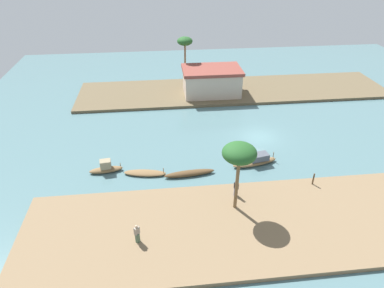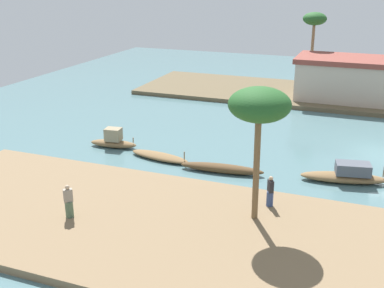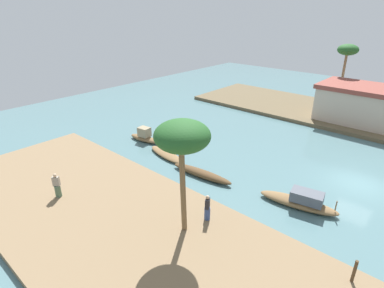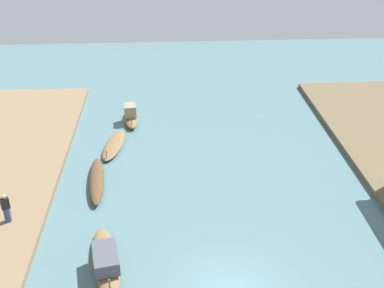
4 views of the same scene
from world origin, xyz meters
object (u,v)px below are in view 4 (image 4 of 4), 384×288
object	(u,v)px
sampan_open_hull	(97,180)
sampan_upstream_small	(114,145)
person_on_near_bank	(6,209)
sampan_midstream	(106,260)
sampan_with_red_awning	(130,116)

from	to	relation	value
sampan_open_hull	sampan_upstream_small	bearing A→B (deg)	166.37
sampan_upstream_small	person_on_near_bank	world-z (taller)	person_on_near_bank
sampan_open_hull	person_on_near_bank	xyz separation A→B (m)	(3.75, -4.00, 0.82)
sampan_midstream	person_on_near_bank	bearing A→B (deg)	-133.45
sampan_midstream	sampan_open_hull	size ratio (longest dim) A/B	0.97
sampan_with_red_awning	sampan_open_hull	size ratio (longest dim) A/B	0.66
sampan_midstream	sampan_open_hull	world-z (taller)	sampan_midstream
sampan_upstream_small	sampan_midstream	bearing A→B (deg)	12.15
sampan_upstream_small	sampan_open_hull	distance (m)	4.43
sampan_midstream	sampan_open_hull	bearing A→B (deg)	178.74
sampan_with_red_awning	person_on_near_bank	distance (m)	13.27
sampan_upstream_small	sampan_with_red_awning	bearing A→B (deg)	176.13
sampan_upstream_small	sampan_open_hull	xyz separation A→B (m)	(4.39, -0.65, 0.07)
sampan_with_red_awning	sampan_upstream_small	bearing A→B (deg)	-19.96
sampan_upstream_small	sampan_open_hull	world-z (taller)	sampan_upstream_small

